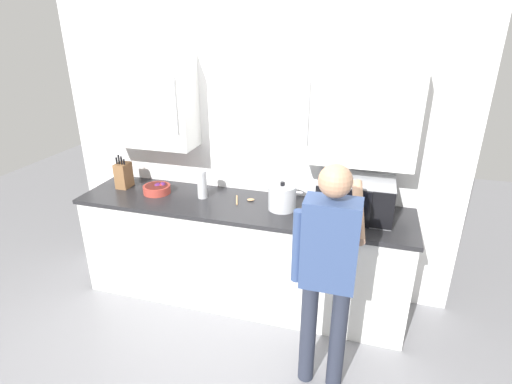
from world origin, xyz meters
The scene contains 10 objects.
ground_plane centered at (0.00, 0.00, 0.00)m, with size 9.78×9.78×0.00m, color gray.
back_wall_tiled centered at (0.00, 1.20, 1.47)m, with size 3.61×0.44×2.69m.
counter_unit centered at (0.00, 0.88, 0.47)m, with size 2.87×0.68×0.94m.
microwave_oven centered at (0.91, 0.92, 1.10)m, with size 0.58×0.41×0.31m.
fruit_bowl centered at (-0.80, 0.90, 0.98)m, with size 0.24×0.24×0.09m.
thermos_flask centered at (-0.37, 0.92, 1.07)m, with size 0.09×0.09×0.25m.
stock_pot centered at (0.36, 0.89, 1.05)m, with size 0.33×0.23×0.24m.
wooden_spoon centered at (0.01, 0.96, 0.95)m, with size 0.19×0.18×0.02m.
knife_block centered at (-1.17, 0.95, 1.06)m, with size 0.11×0.15×0.32m.
person_figure centered at (0.83, 0.12, 0.97)m, with size 0.44×0.60×1.63m.
Camera 1 is at (1.00, -2.05, 2.36)m, focal length 28.09 mm.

